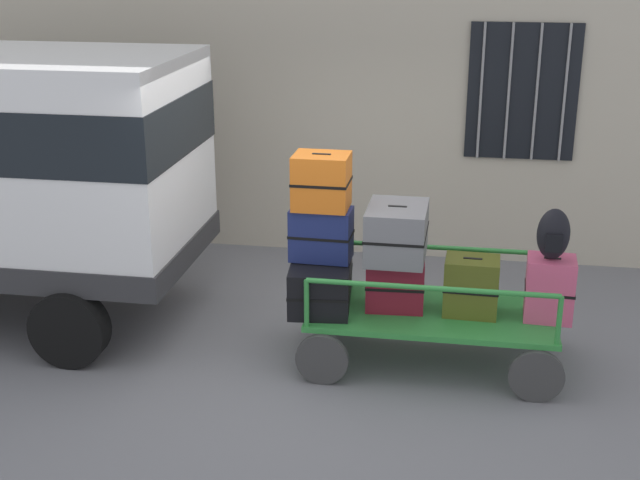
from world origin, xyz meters
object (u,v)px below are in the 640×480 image
at_px(suitcase_left_top, 322,181).
at_px(suitcase_midleft_middle, 397,232).
at_px(luggage_cart, 431,321).
at_px(suitcase_center_bottom, 471,286).
at_px(suitcase_midleft_bottom, 395,283).
at_px(suitcase_left_bottom, 321,281).
at_px(backpack, 553,234).
at_px(suitcase_midright_bottom, 550,288).
at_px(suitcase_left_middle, 321,234).

bearing_deg(suitcase_left_top, suitcase_midleft_middle, -0.28).
xyz_separation_m(luggage_cart, suitcase_center_bottom, (0.33, 0.01, 0.35)).
bearing_deg(luggage_cart, suitcase_center_bottom, 1.89).
bearing_deg(suitcase_midleft_bottom, suitcase_left_bottom, -179.34).
height_order(suitcase_midleft_bottom, backpack, backpack).
distance_m(suitcase_left_bottom, suitcase_midleft_bottom, 0.66).
distance_m(suitcase_midright_bottom, backpack, 0.50).
xyz_separation_m(suitcase_left_bottom, suitcase_left_top, (0.00, 0.01, 0.92)).
height_order(luggage_cart, suitcase_left_middle, suitcase_left_middle).
bearing_deg(suitcase_midleft_middle, suitcase_center_bottom, -0.99).
distance_m(suitcase_left_bottom, backpack, 2.04).
bearing_deg(suitcase_left_middle, suitcase_left_bottom, -90.00).
distance_m(suitcase_left_bottom, suitcase_center_bottom, 1.32).
relative_size(suitcase_left_middle, suitcase_midright_bottom, 0.99).
height_order(suitcase_left_middle, suitcase_midleft_bottom, suitcase_left_middle).
xyz_separation_m(suitcase_left_middle, suitcase_left_top, (0.00, 0.01, 0.48)).
bearing_deg(suitcase_left_middle, suitcase_center_bottom, -0.10).
height_order(suitcase_midleft_bottom, suitcase_midright_bottom, suitcase_midright_bottom).
bearing_deg(suitcase_midleft_middle, suitcase_midright_bottom, -0.40).
bearing_deg(backpack, suitcase_center_bottom, 177.31).
height_order(suitcase_left_bottom, suitcase_left_middle, suitcase_left_middle).
distance_m(suitcase_left_top, suitcase_center_bottom, 1.58).
relative_size(luggage_cart, suitcase_left_top, 4.55).
xyz_separation_m(suitcase_midleft_bottom, backpack, (1.30, -0.04, 0.54)).
bearing_deg(backpack, suitcase_left_bottom, 179.11).
bearing_deg(suitcase_left_bottom, suitcase_midleft_middle, 0.97).
bearing_deg(suitcase_left_bottom, suitcase_midleft_bottom, 0.66).
height_order(luggage_cart, suitcase_midright_bottom, suitcase_midright_bottom).
height_order(suitcase_left_top, backpack, suitcase_left_top).
height_order(suitcase_left_middle, suitcase_center_bottom, suitcase_left_middle).
bearing_deg(backpack, suitcase_midleft_middle, 178.17).
distance_m(suitcase_left_top, suitcase_midleft_middle, 0.78).
bearing_deg(suitcase_left_middle, suitcase_midright_bottom, -0.01).
distance_m(suitcase_left_bottom, suitcase_midright_bottom, 1.98).
distance_m(suitcase_midleft_bottom, suitcase_midright_bottom, 1.32).
distance_m(suitcase_left_bottom, suitcase_left_top, 0.92).
height_order(suitcase_left_middle, backpack, backpack).
distance_m(suitcase_left_middle, suitcase_center_bottom, 1.38).
bearing_deg(suitcase_left_top, suitcase_left_middle, -90.00).
height_order(suitcase_left_top, suitcase_midleft_middle, suitcase_left_top).
bearing_deg(suitcase_midright_bottom, suitcase_left_middle, 179.99).
distance_m(suitcase_left_middle, suitcase_left_top, 0.48).
bearing_deg(suitcase_left_bottom, luggage_cart, -0.64).
height_order(suitcase_left_bottom, suitcase_midright_bottom, suitcase_midright_bottom).
height_order(suitcase_left_middle, suitcase_left_top, suitcase_left_top).
bearing_deg(suitcase_left_bottom, suitcase_left_middle, 90.00).
xyz_separation_m(luggage_cart, suitcase_left_bottom, (-0.99, 0.01, 0.31)).
relative_size(luggage_cart, backpack, 5.07).
bearing_deg(suitcase_left_top, suitcase_left_bottom, -90.00).
bearing_deg(suitcase_left_top, backpack, -1.31).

